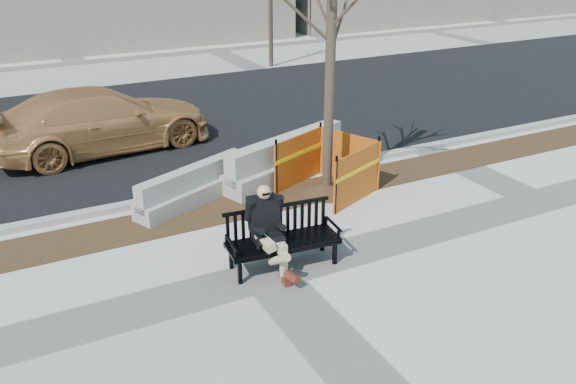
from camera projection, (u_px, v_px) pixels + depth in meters
name	position (u px, v px, depth m)	size (l,w,h in m)	color
ground	(268.00, 274.00, 9.73)	(120.00, 120.00, 0.00)	beige
mulch_strip	(212.00, 212.00, 11.84)	(40.00, 1.20, 0.02)	#47301C
asphalt_street	(134.00, 127.00, 16.87)	(60.00, 10.40, 0.01)	black
curb	(196.00, 192.00, 12.59)	(60.00, 0.25, 0.12)	#9E9B93
bench	(283.00, 266.00, 9.97)	(1.91, 0.68, 1.01)	black
seated_man	(267.00, 267.00, 9.92)	(0.62, 1.04, 1.45)	black
tree_fence	(327.00, 192.00, 12.75)	(2.44, 2.44, 6.09)	orange
sedan	(106.00, 150.00, 15.18)	(2.21, 5.44, 1.58)	#BD8148
jersey_barrier_left	(194.00, 202.00, 12.28)	(2.72, 0.54, 0.78)	#A19E96
jersey_barrier_right	(287.00, 177.00, 13.52)	(3.40, 0.68, 0.97)	#A7A39C
far_tree_right	(271.00, 66.00, 24.29)	(1.92, 1.92, 5.20)	#46372D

